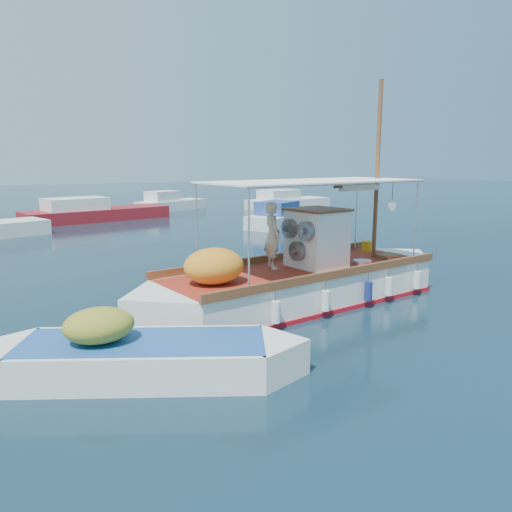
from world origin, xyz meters
name	(u,v)px	position (x,y,z in m)	size (l,w,h in m)	color
ground	(303,300)	(0.00, 0.00, 0.00)	(160.00, 160.00, 0.00)	black
fishing_caique	(300,283)	(-0.24, -0.22, 0.58)	(10.69, 4.34, 6.63)	white
dinghy	(140,360)	(-5.50, -3.21, 0.32)	(5.79, 3.45, 1.54)	white
bg_boat_n	(93,213)	(-2.73, 23.04, 0.49)	(10.03, 5.13, 1.80)	maroon
bg_boat_ne	(282,219)	(7.40, 14.79, 0.49)	(6.11, 4.99, 1.80)	silver
bg_boat_e	(286,202)	(13.53, 25.28, 0.49)	(8.03, 4.32, 1.80)	silver
bg_boat_far_n	(169,204)	(3.97, 27.79, 0.49)	(6.34, 4.41, 1.80)	silver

